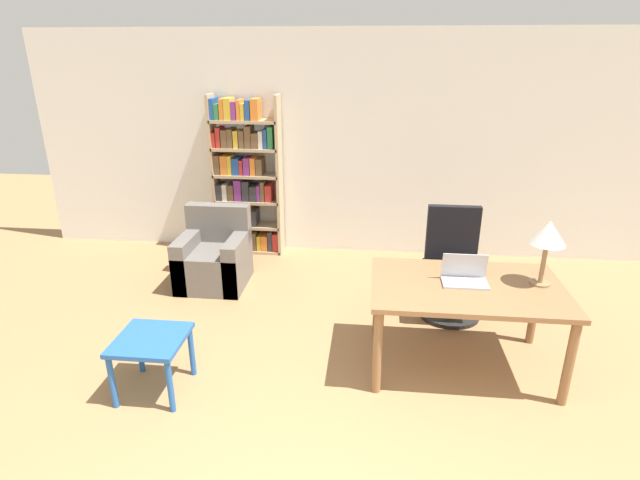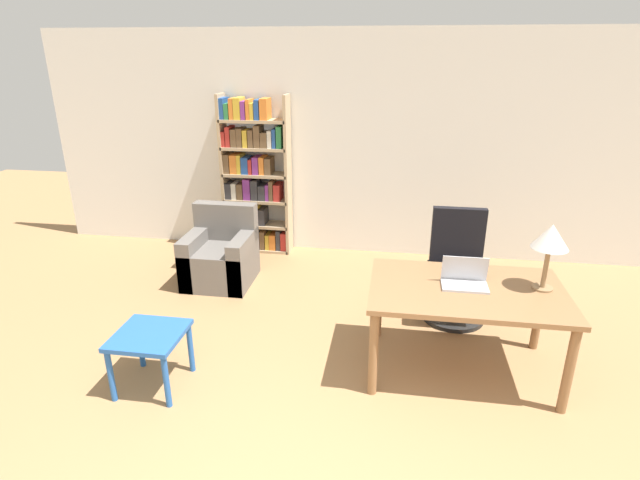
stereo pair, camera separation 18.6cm
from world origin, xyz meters
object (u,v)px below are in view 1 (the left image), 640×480
(bookshelf, at_px, (244,180))
(table_lamp, at_px, (548,235))
(side_table_blue, at_px, (151,347))
(laptop, at_px, (465,277))
(office_chair, at_px, (452,269))
(desk, at_px, (466,295))
(armchair, at_px, (214,259))

(bookshelf, bearing_deg, table_lamp, -37.26)
(bookshelf, bearing_deg, side_table_blue, -90.23)
(laptop, distance_m, side_table_blue, 2.45)
(office_chair, relative_size, side_table_blue, 2.06)
(desk, relative_size, side_table_blue, 2.91)
(laptop, height_order, side_table_blue, laptop)
(side_table_blue, distance_m, bookshelf, 2.93)
(desk, height_order, table_lamp, table_lamp)
(armchair, relative_size, bookshelf, 0.43)
(table_lamp, xyz_separation_m, office_chair, (-0.54, 0.84, -0.69))
(armchair, bearing_deg, bookshelf, 82.99)
(laptop, bearing_deg, office_chair, 86.76)
(side_table_blue, height_order, armchair, armchair)
(armchair, bearing_deg, laptop, -27.16)
(office_chair, relative_size, bookshelf, 0.54)
(office_chair, bearing_deg, desk, -91.83)
(table_lamp, relative_size, office_chair, 0.50)
(laptop, bearing_deg, armchair, 152.84)
(side_table_blue, xyz_separation_m, armchair, (-0.11, 1.88, -0.10))
(bookshelf, bearing_deg, desk, -44.33)
(table_lamp, xyz_separation_m, bookshelf, (-2.91, 2.22, -0.21))
(laptop, relative_size, bookshelf, 0.18)
(side_table_blue, bearing_deg, bookshelf, 89.77)
(desk, relative_size, armchair, 1.76)
(desk, xyz_separation_m, armchair, (-2.47, 1.30, -0.36))
(bookshelf, bearing_deg, laptop, -44.05)
(laptop, bearing_deg, side_table_blue, -165.02)
(desk, distance_m, side_table_blue, 2.44)
(office_chair, xyz_separation_m, bookshelf, (-2.38, 1.37, 0.48))
(office_chair, height_order, bookshelf, bookshelf)
(armchair, bearing_deg, office_chair, -8.65)
(desk, relative_size, bookshelf, 0.76)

